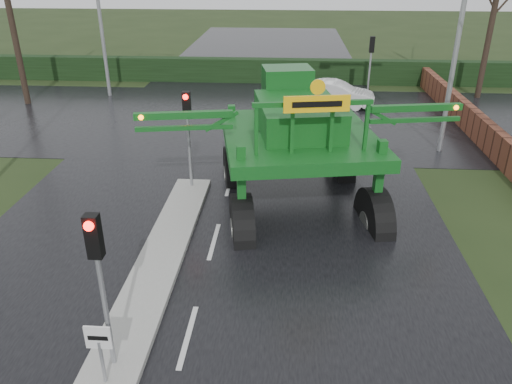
# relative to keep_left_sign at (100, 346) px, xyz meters

# --- Properties ---
(ground) EXTENTS (140.00, 140.00, 0.00)m
(ground) POSITION_rel_keep_left_sign_xyz_m (1.30, 1.50, -1.06)
(ground) COLOR black
(ground) RESTS_ON ground
(road_main) EXTENTS (14.00, 80.00, 0.02)m
(road_main) POSITION_rel_keep_left_sign_xyz_m (1.30, 11.50, -1.05)
(road_main) COLOR black
(road_main) RESTS_ON ground
(road_cross) EXTENTS (80.00, 12.00, 0.02)m
(road_cross) POSITION_rel_keep_left_sign_xyz_m (1.30, 17.50, -1.05)
(road_cross) COLOR black
(road_cross) RESTS_ON ground
(median_island) EXTENTS (1.20, 10.00, 0.16)m
(median_island) POSITION_rel_keep_left_sign_xyz_m (0.00, 4.50, -0.97)
(median_island) COLOR gray
(median_island) RESTS_ON ground
(hedge_row) EXTENTS (44.00, 0.90, 1.50)m
(hedge_row) POSITION_rel_keep_left_sign_xyz_m (1.30, 25.50, -0.31)
(hedge_row) COLOR black
(hedge_row) RESTS_ON ground
(brick_wall) EXTENTS (0.40, 20.00, 1.20)m
(brick_wall) POSITION_rel_keep_left_sign_xyz_m (11.80, 17.50, -0.46)
(brick_wall) COLOR #592D1E
(brick_wall) RESTS_ON ground
(keep_left_sign) EXTENTS (0.50, 0.07, 1.35)m
(keep_left_sign) POSITION_rel_keep_left_sign_xyz_m (0.00, 0.00, 0.00)
(keep_left_sign) COLOR gray
(keep_left_sign) RESTS_ON ground
(traffic_signal_near) EXTENTS (0.26, 0.33, 3.52)m
(traffic_signal_near) POSITION_rel_keep_left_sign_xyz_m (0.00, 0.49, 1.53)
(traffic_signal_near) COLOR gray
(traffic_signal_near) RESTS_ON ground
(traffic_signal_mid) EXTENTS (0.26, 0.33, 3.52)m
(traffic_signal_mid) POSITION_rel_keep_left_sign_xyz_m (0.00, 8.99, 1.53)
(traffic_signal_mid) COLOR gray
(traffic_signal_mid) RESTS_ON ground
(traffic_signal_far) EXTENTS (0.26, 0.33, 3.52)m
(traffic_signal_far) POSITION_rel_keep_left_sign_xyz_m (7.80, 21.51, 1.53)
(traffic_signal_far) COLOR gray
(traffic_signal_far) RESTS_ON ground
(street_light_right) EXTENTS (3.85, 0.30, 10.00)m
(street_light_right) POSITION_rel_keep_left_sign_xyz_m (9.49, 13.50, 4.93)
(street_light_right) COLOR gray
(street_light_right) RESTS_ON ground
(crop_sprayer) EXTENTS (10.14, 7.11, 5.74)m
(crop_sprayer) POSITION_rel_keep_left_sign_xyz_m (2.01, 6.47, 1.66)
(crop_sprayer) COLOR black
(crop_sprayer) RESTS_ON ground
(white_sedan) EXTENTS (4.37, 2.28, 1.37)m
(white_sedan) POSITION_rel_keep_left_sign_xyz_m (5.87, 20.08, -1.06)
(white_sedan) COLOR white
(white_sedan) RESTS_ON ground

